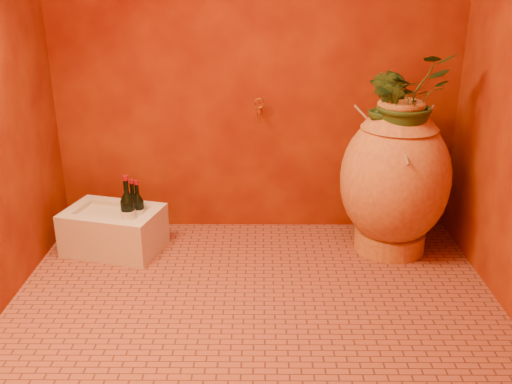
{
  "coord_description": "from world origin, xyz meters",
  "views": [
    {
      "loc": [
        0.03,
        -2.49,
        1.57
      ],
      "look_at": [
        0.01,
        0.35,
        0.48
      ],
      "focal_mm": 40.0,
      "sensor_mm": 36.0,
      "label": 1
    }
  ],
  "objects_px": {
    "amphora": "(395,178)",
    "stone_basin": "(114,231)",
    "wine_bottle_a": "(139,211)",
    "wine_bottle_b": "(128,213)",
    "wine_bottle_c": "(134,211)",
    "wall_tap": "(259,110)"
  },
  "relations": [
    {
      "from": "wine_bottle_a",
      "to": "wine_bottle_b",
      "type": "distance_m",
      "value": 0.09
    },
    {
      "from": "wine_bottle_c",
      "to": "amphora",
      "type": "bearing_deg",
      "value": 0.65
    },
    {
      "from": "stone_basin",
      "to": "wine_bottle_b",
      "type": "distance_m",
      "value": 0.19
    },
    {
      "from": "stone_basin",
      "to": "wine_bottle_a",
      "type": "relative_size",
      "value": 2.11
    },
    {
      "from": "wall_tap",
      "to": "wine_bottle_c",
      "type": "bearing_deg",
      "value": -158.59
    },
    {
      "from": "wine_bottle_b",
      "to": "wine_bottle_c",
      "type": "bearing_deg",
      "value": 74.5
    },
    {
      "from": "stone_basin",
      "to": "wine_bottle_b",
      "type": "xyz_separation_m",
      "value": [
        0.11,
        -0.06,
        0.14
      ]
    },
    {
      "from": "amphora",
      "to": "wine_bottle_a",
      "type": "height_order",
      "value": "amphora"
    },
    {
      "from": "wine_bottle_a",
      "to": "wine_bottle_c",
      "type": "bearing_deg",
      "value": -158.09
    },
    {
      "from": "amphora",
      "to": "wine_bottle_a",
      "type": "relative_size",
      "value": 3.06
    },
    {
      "from": "amphora",
      "to": "wall_tap",
      "type": "distance_m",
      "value": 0.91
    },
    {
      "from": "wine_bottle_a",
      "to": "wine_bottle_c",
      "type": "relative_size",
      "value": 0.97
    },
    {
      "from": "stone_basin",
      "to": "wine_bottle_b",
      "type": "bearing_deg",
      "value": -26.99
    },
    {
      "from": "stone_basin",
      "to": "wine_bottle_c",
      "type": "bearing_deg",
      "value": 3.92
    },
    {
      "from": "amphora",
      "to": "wine_bottle_c",
      "type": "relative_size",
      "value": 2.96
    },
    {
      "from": "wine_bottle_a",
      "to": "wall_tap",
      "type": "xyz_separation_m",
      "value": [
        0.72,
        0.28,
        0.55
      ]
    },
    {
      "from": "stone_basin",
      "to": "wine_bottle_a",
      "type": "bearing_deg",
      "value": 7.15
    },
    {
      "from": "amphora",
      "to": "stone_basin",
      "type": "xyz_separation_m",
      "value": [
        -1.67,
        -0.03,
        -0.33
      ]
    },
    {
      "from": "stone_basin",
      "to": "amphora",
      "type": "bearing_deg",
      "value": 0.9
    },
    {
      "from": "stone_basin",
      "to": "wall_tap",
      "type": "xyz_separation_m",
      "value": [
        0.87,
        0.3,
        0.67
      ]
    },
    {
      "from": "amphora",
      "to": "wine_bottle_a",
      "type": "xyz_separation_m",
      "value": [
        -1.51,
        -0.01,
        -0.21
      ]
    },
    {
      "from": "amphora",
      "to": "stone_basin",
      "type": "bearing_deg",
      "value": -179.1
    }
  ]
}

